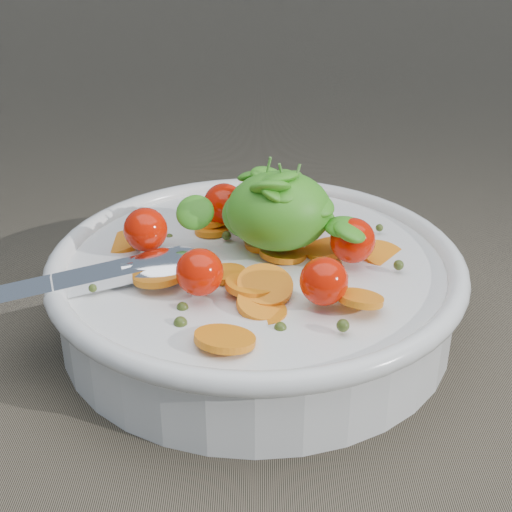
{
  "coord_description": "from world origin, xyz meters",
  "views": [
    {
      "loc": [
        0.02,
        -0.48,
        0.3
      ],
      "look_at": [
        0.02,
        -0.03,
        0.06
      ],
      "focal_mm": 50.0,
      "sensor_mm": 36.0,
      "label": 1
    }
  ],
  "objects": [
    {
      "name": "bowl",
      "position": [
        0.02,
        -0.03,
        0.04
      ],
      "size": [
        0.33,
        0.3,
        0.13
      ],
      "color": "silver",
      "rests_on": "ground"
    },
    {
      "name": "ground",
      "position": [
        0.0,
        0.0,
        0.0
      ],
      "size": [
        6.0,
        6.0,
        0.0
      ],
      "primitive_type": "plane",
      "color": "brown",
      "rests_on": "ground"
    },
    {
      "name": "napkin",
      "position": [
        0.02,
        0.16,
        0.0
      ],
      "size": [
        0.23,
        0.22,
        0.01
      ],
      "primitive_type": "cube",
      "rotation": [
        0.0,
        0.0,
        0.59
      ],
      "color": "white",
      "rests_on": "ground"
    }
  ]
}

